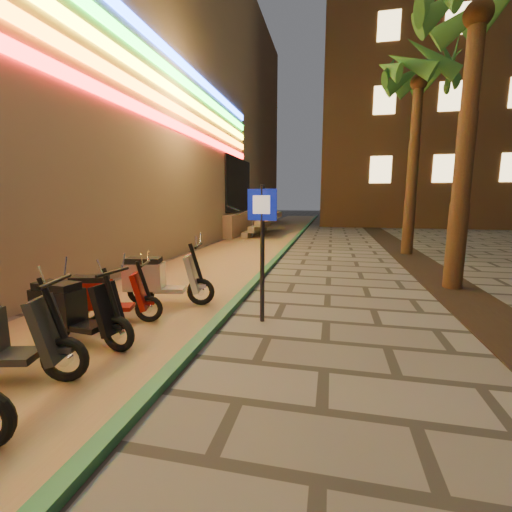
% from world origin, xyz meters
% --- Properties ---
extents(parking_strip, '(3.40, 60.00, 0.01)m').
position_xyz_m(parking_strip, '(-2.60, 10.00, 0.01)').
color(parking_strip, '#8C7251').
rests_on(parking_strip, ground).
extents(green_curb, '(0.18, 60.00, 0.10)m').
position_xyz_m(green_curb, '(-0.90, 10.00, 0.05)').
color(green_curb, '#25633F').
rests_on(green_curb, ground).
extents(planting_strip, '(1.20, 40.00, 0.02)m').
position_xyz_m(planting_strip, '(3.60, 5.00, 0.01)').
color(planting_strip, black).
rests_on(planting_strip, ground).
extents(apartment_block, '(18.00, 16.06, 25.00)m').
position_xyz_m(apartment_block, '(9.00, 32.00, 12.50)').
color(apartment_block, brown).
rests_on(apartment_block, ground).
extents(palm_c, '(2.97, 3.02, 6.91)m').
position_xyz_m(palm_c, '(3.60, 7.00, 5.73)').
color(palm_c, '#472D19').
rests_on(palm_c, ground).
extents(palm_d, '(2.97, 3.02, 7.16)m').
position_xyz_m(palm_d, '(3.60, 12.00, 5.94)').
color(palm_d, '#472D19').
rests_on(palm_d, ground).
extents(pedestrian_sign, '(0.49, 0.13, 2.24)m').
position_xyz_m(pedestrian_sign, '(-0.22, 3.95, 1.45)').
color(pedestrian_sign, black).
rests_on(pedestrian_sign, ground).
extents(scooter_7, '(1.62, 0.61, 1.13)m').
position_xyz_m(scooter_7, '(-2.61, 2.50, 0.49)').
color(scooter_7, black).
rests_on(scooter_7, ground).
extents(scooter_8, '(1.46, 0.74, 1.03)m').
position_xyz_m(scooter_8, '(-2.70, 3.33, 0.45)').
color(scooter_8, black).
rests_on(scooter_8, ground).
extents(scooter_9, '(1.71, 0.77, 1.20)m').
position_xyz_m(scooter_9, '(-2.33, 4.40, 0.52)').
color(scooter_9, black).
rests_on(scooter_9, ground).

